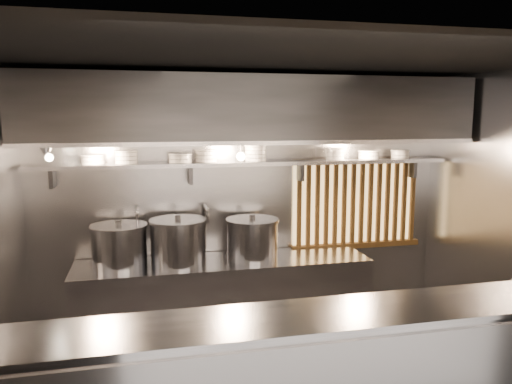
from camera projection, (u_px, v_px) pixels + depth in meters
name	position (u px, v px, depth m)	size (l,w,h in m)	color
ceiling	(284.00, 59.00, 3.82)	(4.50, 4.50, 0.00)	black
wall_back	(245.00, 205.00, 5.47)	(4.50, 4.50, 0.00)	gray
cooking_bench	(224.00, 302.00, 5.19)	(3.00, 0.70, 0.90)	#9A9A9F
bowl_shelf	(248.00, 163.00, 5.23)	(4.40, 0.34, 0.04)	#9A9A9F
exhaust_hood	(253.00, 110.00, 4.93)	(4.40, 0.81, 0.65)	#2D2D30
wood_screen	(356.00, 203.00, 5.72)	(1.56, 0.09, 1.04)	#F5BF6E
faucet_left	(138.00, 221.00, 5.10)	(0.04, 0.30, 0.50)	silver
faucet_right	(206.00, 218.00, 5.26)	(0.04, 0.30, 0.50)	silver
heat_lamp	(46.00, 151.00, 4.32)	(0.25, 0.35, 0.20)	#9A9A9F
pendant_bulb	(241.00, 156.00, 5.08)	(0.09, 0.09, 0.19)	#2D2D30
stock_pot_left	(178.00, 241.00, 4.97)	(0.63, 0.63, 0.49)	#9A9A9F
stock_pot_mid	(119.00, 245.00, 4.89)	(0.57, 0.57, 0.46)	#9A9A9F
stock_pot_right	(252.00, 238.00, 5.18)	(0.70, 0.70, 0.46)	#9A9A9F
bowl_stack_0	(93.00, 160.00, 4.87)	(0.24, 0.24, 0.09)	silver
bowl_stack_1	(126.00, 157.00, 4.94)	(0.23, 0.23, 0.13)	silver
bowl_stack_2	(180.00, 158.00, 5.06)	(0.24, 0.24, 0.09)	silver
bowl_stack_3	(206.00, 156.00, 5.12)	(0.23, 0.23, 0.13)	silver
bowl_stack_4	(256.00, 153.00, 5.23)	(0.23, 0.23, 0.17)	silver
bowl_stack_5	(335.00, 153.00, 5.43)	(0.21, 0.21, 0.13)	silver
bowl_stack_6	(369.00, 155.00, 5.52)	(0.24, 0.24, 0.09)	silver
bowl_stack_7	(400.00, 154.00, 5.61)	(0.21, 0.21, 0.09)	silver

